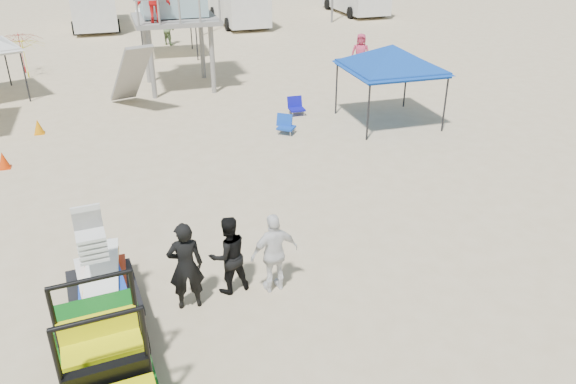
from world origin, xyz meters
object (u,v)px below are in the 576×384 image
object	(u,v)px
man_left	(186,266)
canopy_blue	(392,49)
utility_cart	(103,359)
surf_trailer	(100,277)

from	to	relation	value
man_left	canopy_blue	xyz separation A→B (m)	(8.33, 8.12, 1.68)
utility_cart	surf_trailer	size ratio (longest dim) A/B	1.17
utility_cart	man_left	bearing A→B (deg)	53.22
surf_trailer	canopy_blue	world-z (taller)	canopy_blue
surf_trailer	man_left	xyz separation A→B (m)	(1.52, -0.30, 0.11)
canopy_blue	surf_trailer	bearing A→B (deg)	-141.54
surf_trailer	canopy_blue	distance (m)	12.70
surf_trailer	canopy_blue	size ratio (longest dim) A/B	0.74
man_left	canopy_blue	world-z (taller)	canopy_blue
surf_trailer	man_left	world-z (taller)	surf_trailer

